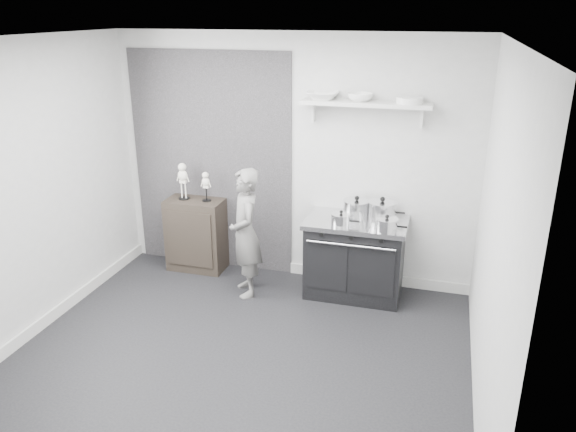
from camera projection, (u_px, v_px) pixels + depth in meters
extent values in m
plane|color=black|center=(237.00, 357.00, 4.98)|extent=(4.00, 4.00, 0.00)
cube|color=beige|center=(292.00, 160.00, 6.13)|extent=(4.00, 0.02, 2.70)
cube|color=beige|center=(105.00, 331.00, 2.88)|extent=(4.00, 0.02, 2.70)
cube|color=beige|center=(23.00, 194.00, 5.02)|extent=(0.02, 3.60, 2.70)
cube|color=beige|center=(494.00, 241.00, 3.99)|extent=(0.02, 3.60, 2.70)
cube|color=silver|center=(225.00, 39.00, 4.04)|extent=(4.00, 3.60, 0.02)
cube|color=black|center=(211.00, 163.00, 6.40)|extent=(1.90, 0.02, 2.50)
cube|color=silver|center=(377.00, 278.00, 6.30)|extent=(2.00, 0.03, 0.12)
cube|color=silver|center=(46.00, 320.00, 5.46)|extent=(0.03, 3.60, 0.12)
cube|color=silver|center=(366.00, 104.00, 5.57)|extent=(1.30, 0.26, 0.04)
cube|color=silver|center=(313.00, 112.00, 5.82)|extent=(0.03, 0.12, 0.20)
cube|color=silver|center=(422.00, 117.00, 5.54)|extent=(0.03, 0.12, 0.20)
cube|color=black|center=(355.00, 260.00, 5.97)|extent=(0.99, 0.60, 0.80)
cube|color=silver|center=(356.00, 223.00, 5.82)|extent=(1.05, 0.64, 0.05)
cube|color=black|center=(327.00, 267.00, 5.76)|extent=(0.42, 0.02, 0.52)
cube|color=black|center=(373.00, 272.00, 5.63)|extent=(0.42, 0.02, 0.52)
cylinder|color=silver|center=(350.00, 246.00, 5.57)|extent=(0.89, 0.02, 0.02)
cylinder|color=black|center=(322.00, 235.00, 5.63)|extent=(0.04, 0.03, 0.04)
cylinder|color=black|center=(351.00, 238.00, 5.56)|extent=(0.04, 0.03, 0.04)
cylinder|color=black|center=(381.00, 241.00, 5.48)|extent=(0.04, 0.03, 0.04)
cube|color=black|center=(197.00, 234.00, 6.56)|extent=(0.66, 0.38, 0.85)
imported|color=slate|center=(245.00, 233.00, 5.88)|extent=(0.54, 0.61, 1.39)
cylinder|color=silver|center=(356.00, 209.00, 5.91)|extent=(0.28, 0.28, 0.16)
cylinder|color=silver|center=(357.00, 201.00, 5.88)|extent=(0.28, 0.28, 0.02)
sphere|color=black|center=(357.00, 198.00, 5.87)|extent=(0.05, 0.05, 0.05)
cylinder|color=black|center=(373.00, 210.00, 5.86)|extent=(0.10, 0.02, 0.02)
cylinder|color=silver|center=(382.00, 211.00, 5.82)|extent=(0.29, 0.29, 0.18)
cylinder|color=silver|center=(382.00, 202.00, 5.78)|extent=(0.30, 0.30, 0.02)
sphere|color=black|center=(383.00, 199.00, 5.77)|extent=(0.05, 0.05, 0.05)
cylinder|color=black|center=(400.00, 213.00, 5.77)|extent=(0.10, 0.02, 0.02)
cylinder|color=silver|center=(387.00, 225.00, 5.52)|extent=(0.22, 0.22, 0.12)
cylinder|color=silver|center=(387.00, 219.00, 5.50)|extent=(0.23, 0.23, 0.01)
sphere|color=black|center=(387.00, 216.00, 5.49)|extent=(0.04, 0.04, 0.04)
cylinder|color=black|center=(402.00, 227.00, 5.48)|extent=(0.10, 0.02, 0.02)
cylinder|color=silver|center=(341.00, 220.00, 5.68)|extent=(0.20, 0.20, 0.11)
cylinder|color=silver|center=(341.00, 214.00, 5.66)|extent=(0.21, 0.21, 0.01)
sphere|color=black|center=(341.00, 212.00, 5.65)|extent=(0.04, 0.04, 0.04)
cylinder|color=black|center=(355.00, 221.00, 5.64)|extent=(0.10, 0.02, 0.02)
imported|color=white|center=(323.00, 96.00, 5.67)|extent=(0.33, 0.33, 0.08)
imported|color=white|center=(360.00, 97.00, 5.57)|extent=(0.25, 0.25, 0.08)
cylinder|color=white|center=(410.00, 100.00, 5.45)|extent=(0.26, 0.26, 0.06)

